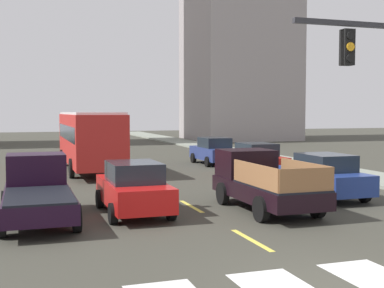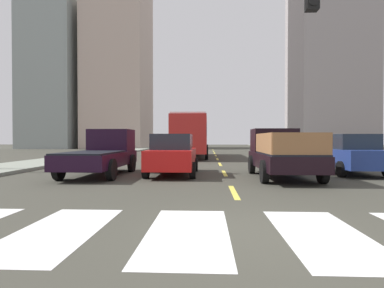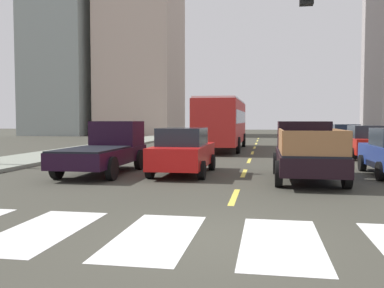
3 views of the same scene
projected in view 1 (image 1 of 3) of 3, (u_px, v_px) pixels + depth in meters
The scene contains 17 objects.
sidewalk_right at pixel (317, 167), 29.97m from camera, with size 3.37×110.00×0.15m, color gray.
lane_dash_0 at pixel (251, 240), 13.33m from camera, with size 0.16×2.40×0.01m, color #E2D049.
lane_dash_1 at pixel (191, 206), 18.06m from camera, with size 0.16×2.40×0.01m, color #E2D049.
lane_dash_2 at pixel (156, 187), 22.79m from camera, with size 0.16×2.40×0.01m, color #E2D049.
lane_dash_3 at pixel (133, 174), 27.53m from camera, with size 0.16×2.40×0.01m, color #E2D049.
lane_dash_4 at pixel (117, 165), 32.26m from camera, with size 0.16×2.40×0.01m, color #E2D049.
lane_dash_5 at pixel (105, 158), 37.00m from camera, with size 0.16×2.40×0.01m, color #E2D049.
lane_dash_6 at pixel (95, 153), 41.73m from camera, with size 0.16×2.40×0.01m, color #E2D049.
lane_dash_7 at pixel (88, 148), 46.47m from camera, with size 0.16×2.40×0.01m, color #E2D049.
pickup_stakebed at pixel (261, 182), 17.62m from camera, with size 2.18×5.20×1.96m.
pickup_dark at pixel (37, 190), 15.77m from camera, with size 2.18×5.20×1.96m.
city_bus at pixel (89, 136), 28.82m from camera, with size 2.72×10.80×3.32m.
sedan_mid at pixel (256, 159), 26.68m from camera, with size 2.02×4.40×1.72m.
sedan_near_left at pixel (133, 188), 16.68m from camera, with size 2.02×4.40×1.72m.
sedan_near_right at pixel (323, 176), 19.81m from camera, with size 2.02×4.40×1.72m.
sedan_far at pixel (214, 151), 32.43m from camera, with size 2.02×4.40×1.72m.
block_mid_right at pixel (239, 5), 61.17m from camera, with size 11.58×11.60×32.24m, color gray.
Camera 1 is at (-5.63, -7.98, 3.35)m, focal length 47.74 mm.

